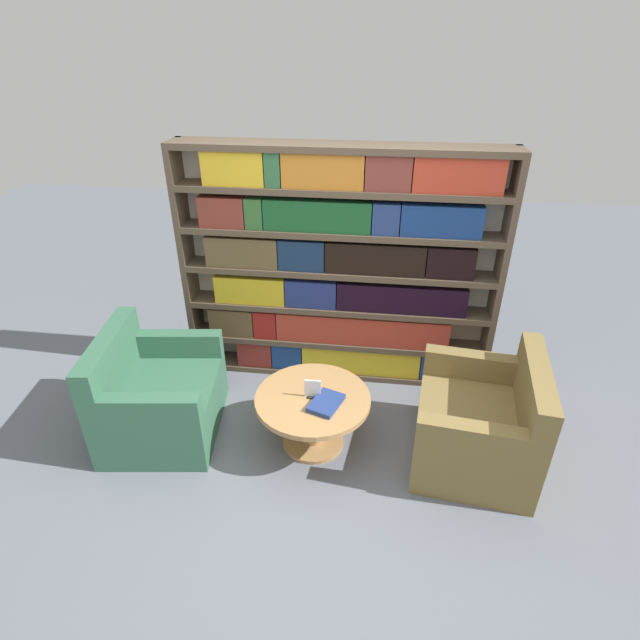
% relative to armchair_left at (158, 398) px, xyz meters
% --- Properties ---
extents(ground_plane, '(14.00, 14.00, 0.00)m').
position_rel_armchair_left_xyz_m(ground_plane, '(1.27, -0.32, -0.29)').
color(ground_plane, slate).
extents(bookshelf, '(2.61, 0.30, 2.01)m').
position_rel_armchair_left_xyz_m(bookshelf, '(1.29, 0.96, 0.71)').
color(bookshelf, silver).
rests_on(bookshelf, ground_plane).
extents(armchair_left, '(0.91, 1.03, 0.83)m').
position_rel_armchair_left_xyz_m(armchair_left, '(0.00, 0.00, 0.00)').
color(armchair_left, '#336047').
rests_on(armchair_left, ground_plane).
extents(armchair_right, '(0.91, 1.02, 0.83)m').
position_rel_armchair_left_xyz_m(armchair_right, '(2.39, 0.00, 0.00)').
color(armchair_right, olive).
rests_on(armchair_right, ground_plane).
extents(coffee_table, '(0.84, 0.84, 0.44)m').
position_rel_armchair_left_xyz_m(coffee_table, '(1.20, -0.02, 0.02)').
color(coffee_table, '#AD7F4C').
rests_on(coffee_table, ground_plane).
extents(table_sign, '(0.12, 0.06, 0.15)m').
position_rel_armchair_left_xyz_m(table_sign, '(1.20, -0.02, 0.21)').
color(table_sign, black).
rests_on(table_sign, coffee_table).
extents(stray_book, '(0.26, 0.31, 0.03)m').
position_rel_armchair_left_xyz_m(stray_book, '(1.30, -0.09, 0.17)').
color(stray_book, navy).
rests_on(stray_book, coffee_table).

